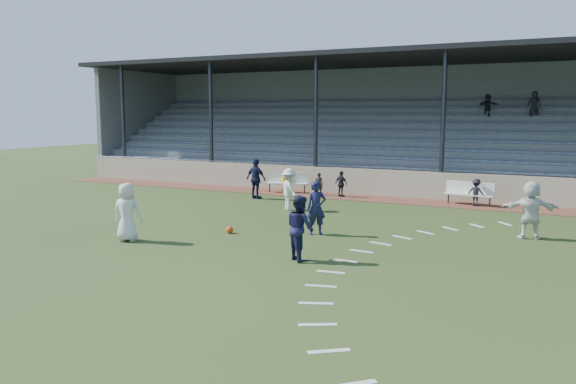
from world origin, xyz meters
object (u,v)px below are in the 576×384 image
object	(u,v)px
bench_left	(288,180)
football	(230,230)
player_white_lead	(127,212)
bench_right	(469,191)
trash_bin	(286,185)
player_navy_lead	(316,208)

from	to	relation	value
bench_left	football	xyz separation A→B (m)	(2.37, -9.06, -0.47)
bench_left	player_white_lead	world-z (taller)	player_white_lead
bench_right	trash_bin	size ratio (longest dim) A/B	2.79
player_navy_lead	bench_left	bearing A→B (deg)	84.58
football	player_navy_lead	bearing A→B (deg)	22.73
bench_right	football	distance (m)	10.87
bench_right	trash_bin	distance (m)	8.41
trash_bin	football	xyz separation A→B (m)	(2.44, -9.00, -0.27)
bench_right	trash_bin	world-z (taller)	bench_right
bench_left	trash_bin	bearing A→B (deg)	-149.11
trash_bin	player_navy_lead	bearing A→B (deg)	-58.03
football	player_white_lead	world-z (taller)	player_white_lead
football	bench_left	bearing A→B (deg)	104.68
bench_right	player_white_lead	distance (m)	13.93
player_navy_lead	bench_right	bearing A→B (deg)	29.89
trash_bin	player_white_lead	distance (m)	11.26
player_white_lead	player_navy_lead	size ratio (longest dim) A/B	1.03
trash_bin	player_white_lead	world-z (taller)	player_white_lead
trash_bin	player_navy_lead	size ratio (longest dim) A/B	0.43
bench_left	player_navy_lead	distance (m)	9.39
bench_left	football	size ratio (longest dim) A/B	9.20
bench_left	trash_bin	size ratio (longest dim) A/B	2.79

